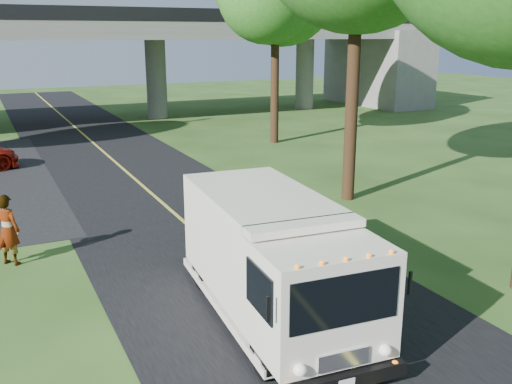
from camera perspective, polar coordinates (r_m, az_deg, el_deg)
ground at (r=10.78m, az=9.42°, el=-16.92°), size 120.00×120.00×0.00m
road at (r=19.04m, az=-8.15°, el=-2.18°), size 7.00×90.00×0.02m
lane_line at (r=19.03m, az=-8.15°, el=-2.12°), size 0.12×90.00×0.01m
overpass at (r=39.71m, az=-18.61°, el=13.03°), size 54.00×10.00×7.30m
step_van at (r=11.64m, az=1.65°, el=-6.43°), size 2.73×6.28×2.57m
pedestrian at (r=15.87m, az=-23.59°, el=-3.48°), size 0.80×0.79×1.87m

